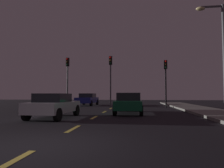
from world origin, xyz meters
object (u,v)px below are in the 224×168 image
at_px(traffic_signal_left, 67,73).
at_px(car_adjacent_lane, 54,105).
at_px(traffic_signal_center, 111,72).
at_px(car_stopped_ahead, 129,103).
at_px(car_oncoming_far, 87,99).
at_px(street_lamp_right, 220,48).
at_px(traffic_signal_right, 166,74).

height_order(traffic_signal_left, car_adjacent_lane, traffic_signal_left).
bearing_deg(traffic_signal_center, car_stopped_ahead, -73.10).
bearing_deg(car_oncoming_far, traffic_signal_center, -44.64).
xyz_separation_m(traffic_signal_center, street_lamp_right, (7.81, -7.60, 0.51)).
distance_m(traffic_signal_right, street_lamp_right, 7.96).
bearing_deg(traffic_signal_center, traffic_signal_right, -0.01).
distance_m(car_adjacent_lane, street_lamp_right, 10.60).
bearing_deg(car_adjacent_lane, street_lamp_right, 15.11).
distance_m(traffic_signal_center, car_adjacent_lane, 10.80).
relative_size(car_stopped_ahead, car_oncoming_far, 1.00).
xyz_separation_m(traffic_signal_left, car_stopped_ahead, (6.75, -7.01, -2.92)).
distance_m(traffic_signal_right, car_oncoming_far, 9.70).
relative_size(traffic_signal_left, traffic_signal_center, 0.99).
xyz_separation_m(car_stopped_ahead, car_adjacent_lane, (-3.98, -3.20, -0.02)).
xyz_separation_m(car_adjacent_lane, car_oncoming_far, (-1.36, 13.37, 0.05)).
bearing_deg(traffic_signal_left, street_lamp_right, -31.43).
bearing_deg(traffic_signal_center, car_adjacent_lane, -100.26).
bearing_deg(traffic_signal_left, traffic_signal_center, 0.00).
relative_size(traffic_signal_center, traffic_signal_right, 1.11).
xyz_separation_m(car_oncoming_far, street_lamp_right, (11.02, -10.77, 3.45)).
xyz_separation_m(car_adjacent_lane, street_lamp_right, (9.66, 2.61, 3.50)).
bearing_deg(traffic_signal_center, traffic_signal_left, -180.00).
height_order(traffic_signal_left, car_stopped_ahead, traffic_signal_left).
height_order(traffic_signal_right, car_adjacent_lane, traffic_signal_right).
bearing_deg(street_lamp_right, car_oncoming_far, 135.67).
xyz_separation_m(traffic_signal_center, car_oncoming_far, (-3.20, 3.16, -2.94)).
bearing_deg(car_stopped_ahead, street_lamp_right, -5.95).
height_order(traffic_signal_left, traffic_signal_center, traffic_signal_center).
height_order(traffic_signal_left, car_oncoming_far, traffic_signal_left).
distance_m(car_stopped_ahead, car_oncoming_far, 11.49).
xyz_separation_m(traffic_signal_right, street_lamp_right, (2.22, -7.60, 0.85)).
bearing_deg(car_oncoming_far, traffic_signal_right, -19.80).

